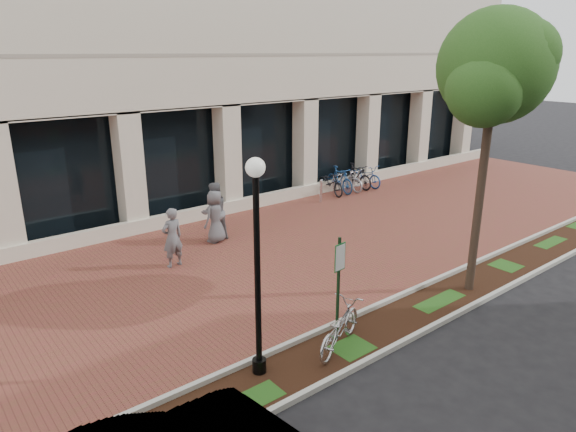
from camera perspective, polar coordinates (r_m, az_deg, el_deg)
ground at (r=16.06m, az=-3.09°, el=-4.64°), size 120.00×120.00×0.00m
brick_plaza at (r=16.06m, az=-3.09°, el=-4.62°), size 40.00×9.00×0.01m
planting_strip at (r=12.59m, az=11.33°, el=-11.69°), size 40.00×1.50×0.01m
curb_plaza_side at (r=12.98m, az=8.79°, el=-10.28°), size 40.00×0.12×0.12m
curb_street_side at (r=12.17m, az=14.10°, el=-12.71°), size 40.00×0.12×0.12m
parking_sign at (r=11.08m, az=5.69°, el=-6.70°), size 0.34×0.07×2.44m
lamppost at (r=9.58m, az=-3.45°, el=-4.70°), size 0.36×0.36×4.37m
street_tree at (r=13.60m, az=21.95°, el=14.37°), size 3.28×2.73×7.16m
locked_bicycle at (r=11.29m, az=5.71°, el=-12.16°), size 2.03×1.36×1.01m
pedestrian_left at (r=15.46m, az=-12.73°, el=-2.37°), size 0.71×0.50×1.82m
pedestrian_mid at (r=17.35m, az=-8.20°, el=0.46°), size 1.05×0.86×2.01m
pedestrian_right at (r=17.23m, az=-8.08°, el=-0.03°), size 1.02×0.83×1.80m
bollard at (r=21.76m, az=3.67°, el=2.83°), size 0.12×0.12×1.00m
bike_rack_cluster at (r=23.82m, az=6.70°, el=4.15°), size 3.10×2.09×1.16m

